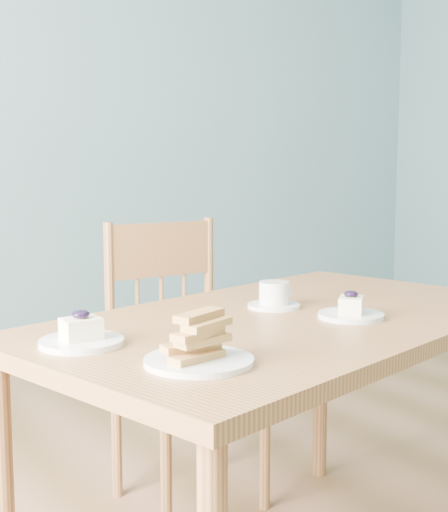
# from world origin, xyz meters

# --- Properties ---
(room) EXTENTS (5.01, 5.01, 2.71)m
(room) POSITION_xyz_m (0.00, 0.00, 1.35)
(room) COLOR #956445
(room) RESTS_ON ground
(dining_table) EXTENTS (1.46, 1.06, 0.70)m
(dining_table) POSITION_xyz_m (-0.31, 0.13, 0.63)
(dining_table) COLOR olive
(dining_table) RESTS_ON ground
(dining_chair) EXTENTS (0.41, 0.40, 0.89)m
(dining_chair) POSITION_xyz_m (-0.29, 0.70, 0.46)
(dining_chair) COLOR olive
(dining_chair) RESTS_ON ground
(cheesecake_plate_near) EXTENTS (0.16, 0.16, 0.07)m
(cheesecake_plate_near) POSITION_xyz_m (-0.20, 0.03, 0.72)
(cheesecake_plate_near) COLOR white
(cheesecake_plate_near) RESTS_ON dining_table
(cheesecake_plate_far) EXTENTS (0.17, 0.17, 0.07)m
(cheesecake_plate_far) POSITION_xyz_m (-0.84, 0.13, 0.72)
(cheesecake_plate_far) COLOR white
(cheesecake_plate_far) RESTS_ON dining_table
(coffee_cup) EXTENTS (0.13, 0.13, 0.07)m
(coffee_cup) POSITION_xyz_m (-0.28, 0.23, 0.73)
(coffee_cup) COLOR white
(coffee_cup) RESTS_ON dining_table
(biscotti_plate) EXTENTS (0.21, 0.21, 0.10)m
(biscotti_plate) POSITION_xyz_m (-0.71, -0.12, 0.73)
(biscotti_plate) COLOR white
(biscotti_plate) RESTS_ON dining_table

